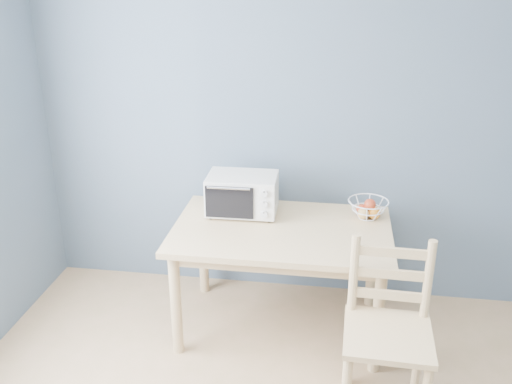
# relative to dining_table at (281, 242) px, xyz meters

# --- Properties ---
(room) EXTENTS (4.01, 4.51, 2.61)m
(room) POSITION_rel_dining_table_xyz_m (0.17, -1.70, 0.65)
(room) COLOR tan
(room) RESTS_ON ground
(dining_table) EXTENTS (1.40, 0.90, 0.75)m
(dining_table) POSITION_rel_dining_table_xyz_m (0.00, 0.00, 0.00)
(dining_table) COLOR #E3C988
(dining_table) RESTS_ON ground
(toaster_oven) EXTENTS (0.47, 0.35, 0.27)m
(toaster_oven) POSITION_rel_dining_table_xyz_m (-0.31, 0.19, 0.25)
(toaster_oven) COLOR beige
(toaster_oven) RESTS_ON dining_table
(fruit_basket) EXTENTS (0.30, 0.30, 0.14)m
(fruit_basket) POSITION_rel_dining_table_xyz_m (0.55, 0.24, 0.17)
(fruit_basket) COLOR silver
(fruit_basket) RESTS_ON dining_table
(dining_chair) EXTENTS (0.48, 0.48, 0.99)m
(dining_chair) POSITION_rel_dining_table_xyz_m (0.65, -0.68, -0.16)
(dining_chair) COLOR #E3C988
(dining_chair) RESTS_ON ground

